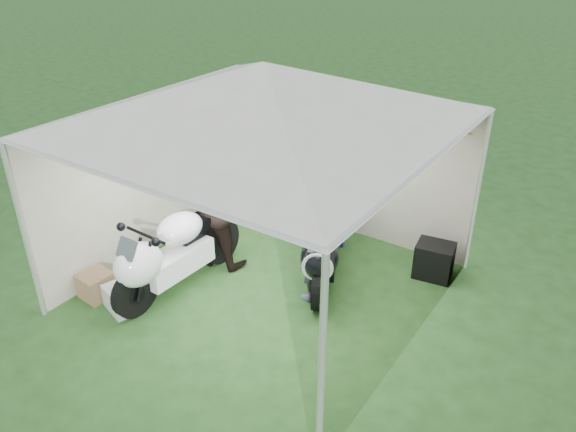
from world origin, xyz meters
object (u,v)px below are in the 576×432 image
person_blue_jacket (317,241)px  equipment_box (434,260)px  paddock_stand (331,233)px  motorcycle_white (172,251)px  canopy_tent (266,99)px  crate_0 (123,298)px  motorcycle_black (324,241)px  person_dark_jacket (216,208)px  crate_1 (96,285)px  crate_2 (151,272)px

person_blue_jacket → equipment_box: size_ratio=3.37×
paddock_stand → motorcycle_white: bearing=-116.1°
canopy_tent → crate_0: bearing=-132.2°
motorcycle_white → paddock_stand: (1.08, 2.21, -0.45)m
equipment_box → person_blue_jacket: bearing=-130.0°
motorcycle_black → equipment_box: bearing=12.1°
person_dark_jacket → crate_0: 1.71m
paddock_stand → crate_1: 3.42m
paddock_stand → motorcycle_black: bearing=-65.6°
person_dark_jacket → equipment_box: bearing=-161.4°
motorcycle_white → person_dark_jacket: 0.91m
canopy_tent → equipment_box: bearing=41.3°
equipment_box → crate_2: bearing=-144.6°
motorcycle_black → person_dark_jacket: bearing=172.9°
equipment_box → crate_0: 4.14m
paddock_stand → person_dark_jacket: size_ratio=0.24×
crate_0 → motorcycle_black: bearing=48.6°
paddock_stand → crate_2: 2.71m
paddock_stand → crate_2: (-1.53, -2.23, -0.04)m
person_blue_jacket → equipment_box: bearing=153.2°
motorcycle_black → crate_2: bearing=-169.8°
motorcycle_white → person_blue_jacket: person_blue_jacket is taller
paddock_stand → crate_1: size_ratio=1.09×
crate_0 → motorcycle_white: bearing=68.7°
equipment_box → crate_2: (-3.15, -2.24, -0.13)m
person_blue_jacket → crate_0: size_ratio=3.63×
motorcycle_black → person_dark_jacket: size_ratio=1.17×
equipment_box → paddock_stand: bearing=-179.7°
paddock_stand → crate_0: paddock_stand is taller
canopy_tent → paddock_stand: size_ratio=13.78×
motorcycle_black → equipment_box: size_ratio=4.07×
person_dark_jacket → crate_1: person_dark_jacket is taller
paddock_stand → equipment_box: size_ratio=0.83×
crate_1 → paddock_stand: bearing=57.7°
person_dark_jacket → crate_1: 1.86m
motorcycle_white → paddock_stand: motorcycle_white is taller
motorcycle_white → motorcycle_black: bearing=43.5°
canopy_tent → person_dark_jacket: (-0.97, 0.14, -1.71)m
crate_0 → crate_2: 0.68m
motorcycle_black → person_blue_jacket: size_ratio=1.21×
motorcycle_white → crate_2: bearing=-175.7°
person_dark_jacket → crate_2: person_dark_jacket is taller
canopy_tent → motorcycle_black: canopy_tent is taller
canopy_tent → motorcycle_white: size_ratio=2.58×
motorcycle_black → crate_0: motorcycle_black is taller
equipment_box → crate_1: size_ratio=1.32×
person_blue_jacket → equipment_box: (1.09, 1.30, -0.59)m
paddock_stand → crate_0: (-1.34, -2.88, -0.00)m
canopy_tent → person_blue_jacket: bearing=17.3°
canopy_tent → crate_1: size_ratio=15.04×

